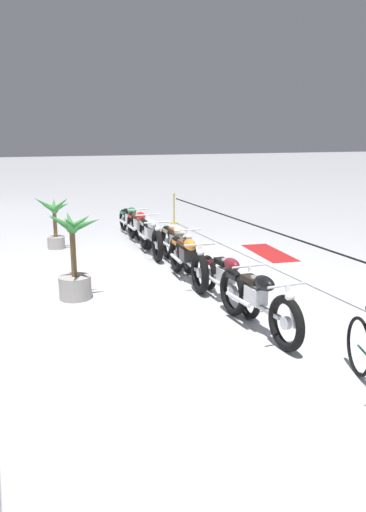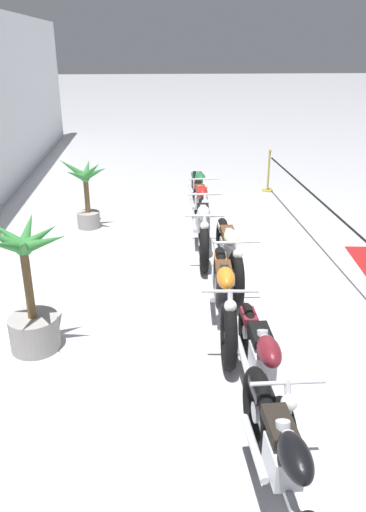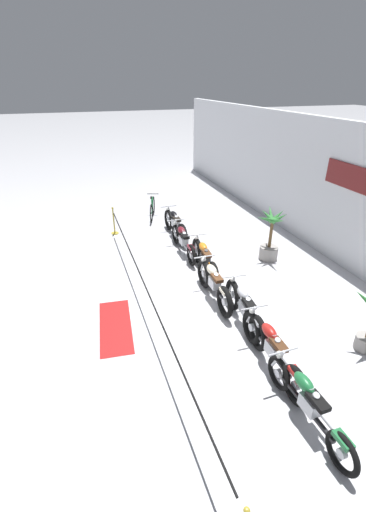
{
  "view_description": "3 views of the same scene",
  "coord_description": "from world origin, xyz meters",
  "px_view_note": "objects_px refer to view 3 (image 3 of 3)",
  "views": [
    {
      "loc": [
        -10.48,
        4.4,
        2.98
      ],
      "look_at": [
        -1.48,
        0.92,
        0.61
      ],
      "focal_mm": 35.0,
      "sensor_mm": 36.0,
      "label": 1
    },
    {
      "loc": [
        -6.83,
        1.66,
        3.43
      ],
      "look_at": [
        -0.37,
        1.19,
        0.68
      ],
      "focal_mm": 35.0,
      "sensor_mm": 36.0,
      "label": 2
    },
    {
      "loc": [
        7.01,
        -2.69,
        5.25
      ],
      "look_at": [
        -1.47,
        0.13,
        0.6
      ],
      "focal_mm": 24.0,
      "sensor_mm": 36.0,
      "label": 3
    }
  ],
  "objects_px": {
    "bicycle": "(152,209)",
    "stanchion_far_left": "(133,261)",
    "motorcycle_red_5": "(272,350)",
    "floor_banner": "(115,326)",
    "motorcycle_maroon_1": "(183,241)",
    "potted_palm_right_of_row": "(270,239)",
    "motorcycle_green_6": "(308,402)",
    "motorcycle_black_0": "(175,225)",
    "motorcycle_orange_2": "(205,260)",
    "motorcycle_cream_3": "(214,284)",
    "motorcycle_silver_4": "(245,309)"
  },
  "relations": [
    {
      "from": "motorcycle_red_5",
      "to": "motorcycle_green_6",
      "type": "xyz_separation_m",
      "value": [
        1.27,
        -0.1,
        -0.01
      ]
    },
    {
      "from": "motorcycle_black_0",
      "to": "motorcycle_maroon_1",
      "type": "bearing_deg",
      "value": -6.23
    },
    {
      "from": "motorcycle_black_0",
      "to": "floor_banner",
      "type": "xyz_separation_m",
      "value": [
        4.49,
        -2.9,
        -0.48
      ]
    },
    {
      "from": "motorcycle_cream_3",
      "to": "potted_palm_right_of_row",
      "type": "distance_m",
      "value": 3.08
    },
    {
      "from": "motorcycle_maroon_1",
      "to": "motorcycle_red_5",
      "type": "relative_size",
      "value": 0.97
    },
    {
      "from": "bicycle",
      "to": "potted_palm_right_of_row",
      "type": "relative_size",
      "value": 1.0
    },
    {
      "from": "floor_banner",
      "to": "stanchion_far_left",
      "type": "bearing_deg",
      "value": 160.94
    },
    {
      "from": "motorcycle_cream_3",
      "to": "floor_banner",
      "type": "xyz_separation_m",
      "value": [
        0.29,
        -2.64,
        -0.48
      ]
    },
    {
      "from": "motorcycle_maroon_1",
      "to": "motorcycle_silver_4",
      "type": "height_order",
      "value": "motorcycle_silver_4"
    },
    {
      "from": "motorcycle_orange_2",
      "to": "motorcycle_red_5",
      "type": "bearing_deg",
      "value": -1.84
    },
    {
      "from": "potted_palm_right_of_row",
      "to": "motorcycle_orange_2",
      "type": "bearing_deg",
      "value": -83.45
    },
    {
      "from": "motorcycle_black_0",
      "to": "stanchion_far_left",
      "type": "relative_size",
      "value": 0.23
    },
    {
      "from": "stanchion_far_left",
      "to": "motorcycle_red_5",
      "type": "bearing_deg",
      "value": 26.3
    },
    {
      "from": "stanchion_far_left",
      "to": "bicycle",
      "type": "bearing_deg",
      "value": 160.41
    },
    {
      "from": "motorcycle_black_0",
      "to": "floor_banner",
      "type": "height_order",
      "value": "motorcycle_black_0"
    },
    {
      "from": "motorcycle_cream_3",
      "to": "motorcycle_silver_4",
      "type": "bearing_deg",
      "value": 12.0
    },
    {
      "from": "motorcycle_green_6",
      "to": "stanchion_far_left",
      "type": "height_order",
      "value": "stanchion_far_left"
    },
    {
      "from": "motorcycle_orange_2",
      "to": "motorcycle_silver_4",
      "type": "distance_m",
      "value": 2.57
    },
    {
      "from": "motorcycle_orange_2",
      "to": "motorcycle_cream_3",
      "type": "bearing_deg",
      "value": -11.7
    },
    {
      "from": "motorcycle_red_5",
      "to": "bicycle",
      "type": "height_order",
      "value": "bicycle"
    },
    {
      "from": "bicycle",
      "to": "floor_banner",
      "type": "bearing_deg",
      "value": -21.04
    },
    {
      "from": "motorcycle_black_0",
      "to": "motorcycle_green_6",
      "type": "xyz_separation_m",
      "value": [
        8.07,
        -0.2,
        -0.03
      ]
    },
    {
      "from": "motorcycle_black_0",
      "to": "motorcycle_silver_4",
      "type": "bearing_deg",
      "value": 0.06
    },
    {
      "from": "motorcycle_black_0",
      "to": "motorcycle_red_5",
      "type": "bearing_deg",
      "value": -0.87
    },
    {
      "from": "stanchion_far_left",
      "to": "motorcycle_green_6",
      "type": "bearing_deg",
      "value": 19.67
    },
    {
      "from": "motorcycle_maroon_1",
      "to": "floor_banner",
      "type": "xyz_separation_m",
      "value": [
        3.13,
        -2.75,
        -0.45
      ]
    },
    {
      "from": "motorcycle_black_0",
      "to": "bicycle",
      "type": "bearing_deg",
      "value": -171.72
    },
    {
      "from": "motorcycle_orange_2",
      "to": "stanchion_far_left",
      "type": "bearing_deg",
      "value": -92.42
    },
    {
      "from": "motorcycle_silver_4",
      "to": "bicycle",
      "type": "bearing_deg",
      "value": -177.55
    },
    {
      "from": "motorcycle_black_0",
      "to": "potted_palm_right_of_row",
      "type": "bearing_deg",
      "value": 42.39
    },
    {
      "from": "motorcycle_maroon_1",
      "to": "potted_palm_right_of_row",
      "type": "relative_size",
      "value": 1.41
    },
    {
      "from": "potted_palm_right_of_row",
      "to": "floor_banner",
      "type": "relative_size",
      "value": 0.82
    },
    {
      "from": "motorcycle_green_6",
      "to": "motorcycle_orange_2",
      "type": "bearing_deg",
      "value": 177.56
    },
    {
      "from": "motorcycle_orange_2",
      "to": "bicycle",
      "type": "bearing_deg",
      "value": -176.11
    },
    {
      "from": "bicycle",
      "to": "stanchion_far_left",
      "type": "xyz_separation_m",
      "value": [
        4.97,
        -1.77,
        0.34
      ]
    },
    {
      "from": "motorcycle_green_6",
      "to": "bicycle",
      "type": "bearing_deg",
      "value": -179.32
    },
    {
      "from": "motorcycle_cream_3",
      "to": "bicycle",
      "type": "relative_size",
      "value": 1.32
    },
    {
      "from": "potted_palm_right_of_row",
      "to": "floor_banner",
      "type": "bearing_deg",
      "value": -70.13
    },
    {
      "from": "motorcycle_maroon_1",
      "to": "motorcycle_cream_3",
      "type": "relative_size",
      "value": 1.06
    },
    {
      "from": "motorcycle_red_5",
      "to": "stanchion_far_left",
      "type": "bearing_deg",
      "value": -153.7
    },
    {
      "from": "motorcycle_maroon_1",
      "to": "bicycle",
      "type": "relative_size",
      "value": 1.4
    },
    {
      "from": "motorcycle_black_0",
      "to": "motorcycle_maroon_1",
      "type": "height_order",
      "value": "motorcycle_black_0"
    },
    {
      "from": "motorcycle_red_5",
      "to": "motorcycle_green_6",
      "type": "bearing_deg",
      "value": -4.28
    },
    {
      "from": "bicycle",
      "to": "floor_banner",
      "type": "relative_size",
      "value": 0.82
    },
    {
      "from": "motorcycle_silver_4",
      "to": "motorcycle_cream_3",
      "type": "bearing_deg",
      "value": -168.0
    },
    {
      "from": "motorcycle_silver_4",
      "to": "motorcycle_black_0",
      "type": "bearing_deg",
      "value": -179.94
    },
    {
      "from": "motorcycle_cream_3",
      "to": "bicycle",
      "type": "height_order",
      "value": "bicycle"
    },
    {
      "from": "motorcycle_black_0",
      "to": "bicycle",
      "type": "distance_m",
      "value": 2.23
    },
    {
      "from": "motorcycle_orange_2",
      "to": "floor_banner",
      "type": "height_order",
      "value": "motorcycle_orange_2"
    },
    {
      "from": "motorcycle_maroon_1",
      "to": "motorcycle_green_6",
      "type": "distance_m",
      "value": 6.71
    }
  ]
}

